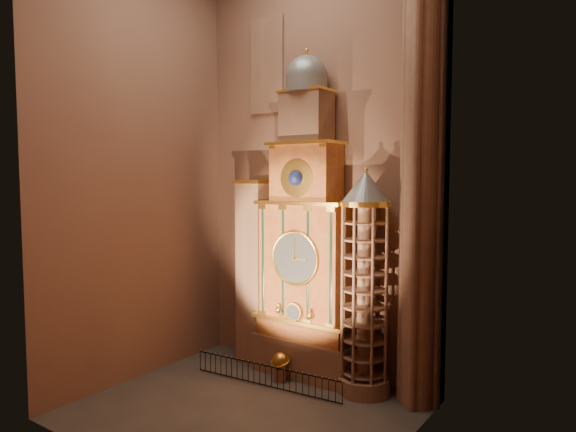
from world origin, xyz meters
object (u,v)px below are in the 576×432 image
Objects in this scene: portrait_tower at (254,271)px; iron_railing at (266,376)px; astronomical_clock at (306,249)px; stair_turret at (365,284)px; celestial_globe at (281,364)px.

portrait_tower reaches higher than iron_railing.
stair_turret is (3.50, -0.26, -1.41)m from astronomical_clock.
iron_railing is at bearing -99.80° from celestial_globe.
astronomical_clock is 2.02× the size of iron_railing.
iron_railing is (-0.74, -2.48, -6.10)m from astronomical_clock.
stair_turret is 6.70m from iron_railing.
portrait_tower is at bearing 177.67° from stair_turret.
portrait_tower is 0.94× the size of stair_turret.
iron_railing is at bearing -43.16° from portrait_tower.
astronomical_clock is at bearing 175.70° from stair_turret.
stair_turret reaches higher than celestial_globe.
astronomical_clock reaches higher than celestial_globe.
astronomical_clock reaches higher than stair_turret.
portrait_tower is 6.80× the size of celestial_globe.
celestial_globe is at bearing -27.42° from portrait_tower.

